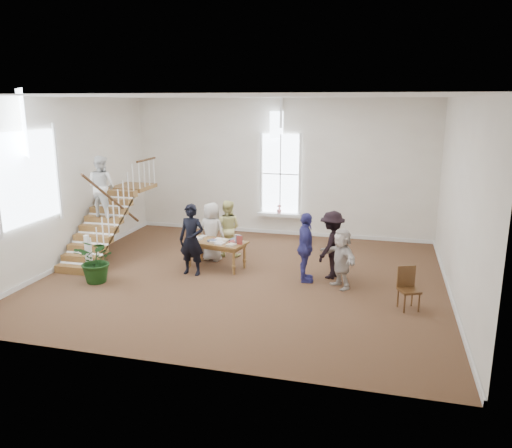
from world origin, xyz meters
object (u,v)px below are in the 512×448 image
(police_officer, at_px, (192,240))
(woman_cluster_c, at_px, (341,258))
(woman_cluster_b, at_px, (332,245))
(woman_cluster_a, at_px, (305,248))
(side_chair, at_px, (408,286))
(person_yellow, at_px, (227,228))
(floor_plant, at_px, (97,260))
(library_table, at_px, (217,244))
(elderly_woman, at_px, (212,232))

(police_officer, bearing_deg, woman_cluster_c, 4.10)
(woman_cluster_b, bearing_deg, woman_cluster_a, -33.39)
(police_officer, relative_size, side_chair, 1.98)
(person_yellow, height_order, floor_plant, person_yellow)
(library_table, height_order, person_yellow, person_yellow)
(woman_cluster_a, xyz_separation_m, woman_cluster_b, (0.60, 0.45, -0.01))
(police_officer, distance_m, floor_plant, 2.37)
(person_yellow, height_order, woman_cluster_c, person_yellow)
(police_officer, relative_size, person_yellow, 1.13)
(elderly_woman, bearing_deg, library_table, 131.89)
(woman_cluster_c, bearing_deg, elderly_woman, -146.90)
(floor_plant, relative_size, side_chair, 1.21)
(woman_cluster_b, xyz_separation_m, side_chair, (1.81, -1.56, -0.35))
(person_yellow, relative_size, side_chair, 1.75)
(police_officer, relative_size, floor_plant, 1.63)
(library_table, xyz_separation_m, floor_plant, (-2.49, -1.81, -0.09))
(woman_cluster_b, xyz_separation_m, floor_plant, (-5.56, -1.82, -0.30))
(police_officer, relative_size, woman_cluster_b, 1.07)
(person_yellow, height_order, side_chair, person_yellow)
(elderly_woman, distance_m, woman_cluster_b, 3.47)
(floor_plant, distance_m, side_chair, 7.37)
(floor_plant, bearing_deg, elderly_woman, 48.53)
(woman_cluster_a, bearing_deg, elderly_woman, 58.21)
(side_chair, bearing_deg, woman_cluster_a, 131.68)
(police_officer, distance_m, woman_cluster_c, 3.83)
(floor_plant, bearing_deg, woman_cluster_b, 18.14)
(person_yellow, relative_size, floor_plant, 1.44)
(woman_cluster_c, relative_size, floor_plant, 1.29)
(library_table, relative_size, floor_plant, 1.50)
(woman_cluster_a, xyz_separation_m, side_chair, (2.41, -1.11, -0.36))
(elderly_woman, relative_size, woman_cluster_a, 0.95)
(police_officer, distance_m, woman_cluster_b, 3.58)
(woman_cluster_a, height_order, woman_cluster_b, woman_cluster_a)
(woman_cluster_c, distance_m, side_chair, 1.78)
(woman_cluster_c, xyz_separation_m, side_chair, (1.51, -0.91, -0.22))
(floor_plant, bearing_deg, police_officer, 29.80)
(elderly_woman, height_order, woman_cluster_b, woman_cluster_b)
(library_table, bearing_deg, woman_cluster_a, 2.26)
(elderly_woman, bearing_deg, woman_cluster_c, 172.69)
(library_table, height_order, floor_plant, floor_plant)
(library_table, height_order, woman_cluster_b, woman_cluster_b)
(woman_cluster_a, distance_m, side_chair, 2.68)
(elderly_woman, bearing_deg, side_chair, 168.81)
(floor_plant, xyz_separation_m, side_chair, (7.37, 0.26, -0.05))
(side_chair, bearing_deg, elderly_woman, 134.01)
(woman_cluster_c, height_order, floor_plant, woman_cluster_c)
(elderly_woman, distance_m, side_chair, 5.67)
(library_table, height_order, elderly_woman, elderly_woman)
(woman_cluster_b, bearing_deg, elderly_woman, -80.12)
(library_table, xyz_separation_m, police_officer, (-0.46, -0.64, 0.27))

